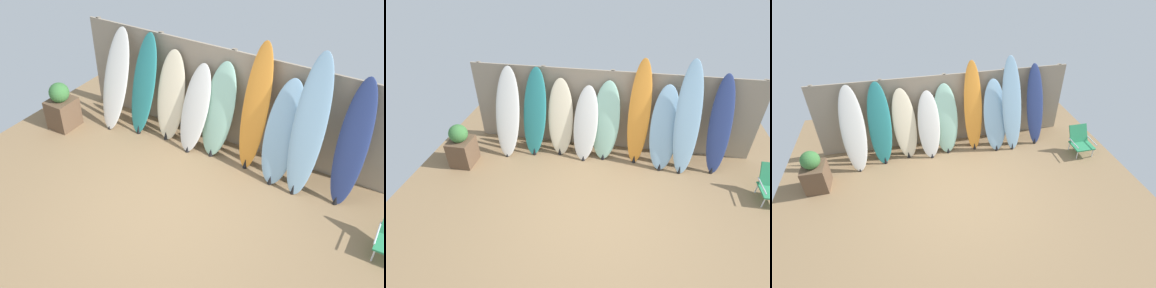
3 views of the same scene
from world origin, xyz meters
TOP-DOWN VIEW (x-y plane):
  - ground at (0.00, 0.00)m, footprint 7.68×7.68m
  - fence_back at (-0.00, 2.01)m, footprint 6.08×0.11m
  - surfboard_white_0 at (-2.14, 1.50)m, footprint 0.54×0.78m
  - surfboard_teal_1 at (-1.57, 1.60)m, footprint 0.58×0.67m
  - surfboard_cream_2 at (-1.02, 1.66)m, footprint 0.59×0.57m
  - surfboard_white_3 at (-0.47, 1.59)m, footprint 0.56×0.67m
  - surfboard_seafoam_4 at (-0.06, 1.67)m, footprint 0.61×0.61m
  - surfboard_orange_5 at (0.60, 1.65)m, footprint 0.44×0.53m
  - surfboard_skyblue_6 at (1.13, 1.56)m, footprint 0.57×0.71m
  - surfboard_skyblue_7 at (1.53, 1.53)m, footprint 0.53×0.73m
  - surfboard_navy_8 at (2.17, 1.62)m, footprint 0.49×0.69m
  - planter_box at (-2.96, 0.82)m, footprint 0.45×0.51m

SIDE VIEW (x-z plane):
  - ground at x=0.00m, z-range 0.00..0.00m
  - planter_box at x=-2.96m, z-range -0.05..0.88m
  - surfboard_white_3 at x=-0.47m, z-range -0.01..1.52m
  - surfboard_cream_2 at x=-1.02m, z-range -0.01..1.62m
  - surfboard_seafoam_4 at x=-0.06m, z-range -0.01..1.63m
  - surfboard_skyblue_6 at x=1.13m, z-range -0.01..1.66m
  - fence_back at x=0.00m, z-range 0.00..1.80m
  - surfboard_teal_1 at x=-1.57m, z-range -0.01..1.83m
  - surfboard_white_0 at x=-2.14m, z-range -0.01..1.82m
  - surfboard_navy_8 at x=2.17m, z-range -0.01..1.93m
  - surfboard_orange_5 at x=0.60m, z-range -0.02..2.12m
  - surfboard_skyblue_7 at x=1.53m, z-range -0.02..2.18m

